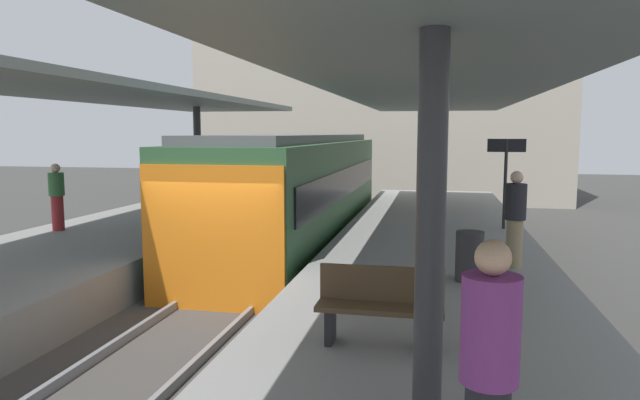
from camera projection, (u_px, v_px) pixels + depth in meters
The scene contains 16 objects.
ground_plane at pixel (221, 316), 10.36m from camera, with size 80.00×80.00×0.00m, color #383835.
platform_left at pixel (38, 279), 11.07m from camera, with size 4.40×28.00×1.00m, color gray.
platform_right at pixel (431, 302), 9.53m from camera, with size 4.40×28.00×1.00m, color gray.
track_ballast at pixel (221, 311), 10.35m from camera, with size 3.20×28.00×0.20m, color #423F3D.
rail_near_side at pixel (184, 299), 10.48m from camera, with size 0.08×28.00×0.14m, color slate.
rail_far_side at pixel (258, 304), 10.18m from camera, with size 0.08×28.00×0.14m, color slate.
commuter_train at pixel (299, 190), 16.01m from camera, with size 2.78×12.74×3.10m.
canopy_left at pixel (73, 91), 11.99m from camera, with size 4.18×21.00×3.35m.
canopy_right at pixel (437, 87), 10.46m from camera, with size 4.18×21.00×3.31m.
platform_bench at pixel (380, 303), 6.27m from camera, with size 1.40×0.41×0.86m.
platform_sign at pixel (506, 163), 13.72m from camera, with size 0.90×0.08×2.21m.
litter_bin at pixel (469, 256), 8.95m from camera, with size 0.44×0.44×0.80m, color #2D2D30.
passenger_near_bench at pixel (489, 371), 3.46m from camera, with size 0.36×0.36×1.72m.
passenger_mid_platform at pixel (57, 196), 13.59m from camera, with size 0.36×0.36×1.62m.
passenger_far_end at pixel (515, 218), 9.82m from camera, with size 0.36×0.36×1.70m.
station_building_backdrop at pixel (381, 91), 28.97m from camera, with size 18.00×6.00×11.00m, color #A89E8E.
Camera 1 is at (3.84, -9.45, 3.35)m, focal length 31.63 mm.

